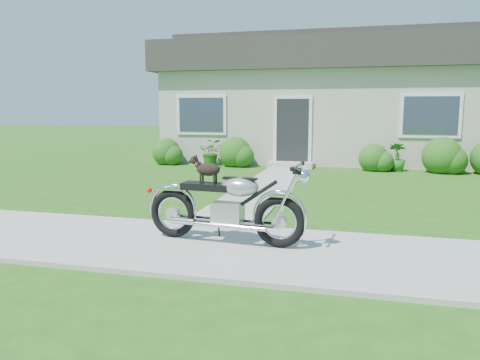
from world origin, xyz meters
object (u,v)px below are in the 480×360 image
motorcycle_with_dog (227,205)px  potted_plant_right (397,157)px  house (346,99)px  potted_plant_left (211,152)px

motorcycle_with_dog → potted_plant_right: bearing=76.8°
house → potted_plant_right: bearing=-64.8°
house → potted_plant_left: bearing=-139.5°
house → motorcycle_with_dog: bearing=-95.2°
house → potted_plant_right: size_ratio=15.24×
potted_plant_left → potted_plant_right: 5.65m
house → potted_plant_right: (1.62, -3.44, -1.74)m
potted_plant_left → motorcycle_with_dog: 8.90m
house → potted_plant_left: 5.58m
house → motorcycle_with_dog: (-1.07, -11.84, -1.62)m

